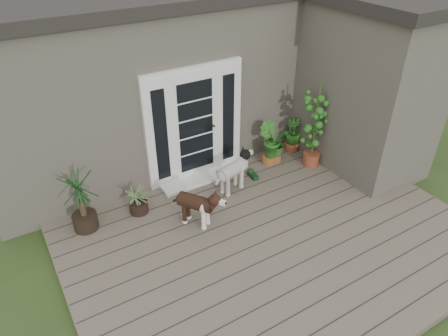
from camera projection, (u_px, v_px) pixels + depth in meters
deck at (273, 240)px, 6.52m from camera, size 6.20×4.60×0.12m
house_main at (158, 70)px, 8.76m from camera, size 7.40×4.00×3.10m
house_wing at (367, 92)px, 7.76m from camera, size 1.60×2.40×3.10m
door_unit at (195, 124)px, 7.40m from camera, size 1.90×0.14×2.15m
door_step at (202, 178)px, 7.83m from camera, size 1.60×0.40×0.05m
brindle_dog at (196, 208)px, 6.59m from camera, size 0.70×0.81×0.64m
white_dog at (232, 175)px, 7.37m from camera, size 0.84×0.53×0.65m
spider_plant at (138, 199)px, 6.87m from camera, size 0.66×0.66×0.56m
yucca at (81, 201)px, 6.38m from camera, size 0.88×0.88×1.07m
herb_a at (276, 149)px, 8.24m from camera, size 0.63×0.63×0.57m
herb_b at (269, 149)px, 8.15m from camera, size 0.62×0.62×0.66m
herb_c at (292, 137)px, 8.62m from camera, size 0.39×0.39×0.59m
sapling at (315, 125)px, 7.83m from camera, size 0.62×0.62×1.74m
clog_left at (222, 174)px, 7.92m from camera, size 0.22×0.29×0.08m
clog_right at (253, 175)px, 7.88m from camera, size 0.19×0.35×0.10m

